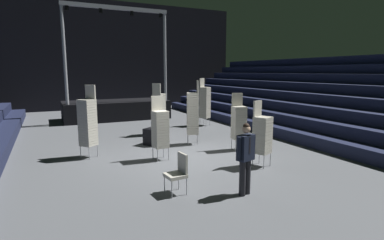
% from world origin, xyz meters
% --- Properties ---
extents(ground_plane, '(22.00, 30.00, 0.10)m').
position_xyz_m(ground_plane, '(0.00, 0.00, -0.05)').
color(ground_plane, '#515459').
extents(arena_end_wall, '(22.00, 0.30, 8.00)m').
position_xyz_m(arena_end_wall, '(0.00, 15.00, 4.00)').
color(arena_end_wall, black).
rests_on(arena_end_wall, ground_plane).
extents(bleacher_bank_right, '(6.00, 24.00, 3.60)m').
position_xyz_m(bleacher_bank_right, '(8.00, 1.00, 1.80)').
color(bleacher_bank_right, '#191E38').
rests_on(bleacher_bank_right, ground_plane).
extents(stage_riser, '(6.01, 2.70, 6.31)m').
position_xyz_m(stage_riser, '(0.00, 9.40, 0.67)').
color(stage_riser, black).
rests_on(stage_riser, ground_plane).
extents(man_with_tie, '(0.57, 0.33, 1.68)m').
position_xyz_m(man_with_tie, '(0.26, -3.42, 0.95)').
color(man_with_tie, black).
rests_on(man_with_tie, ground_plane).
extents(chair_stack_front_left, '(0.52, 0.52, 2.05)m').
position_xyz_m(chair_stack_front_left, '(2.44, 0.08, 1.03)').
color(chair_stack_front_left, '#B2B5BA').
rests_on(chair_stack_front_left, ground_plane).
extents(chair_stack_front_right, '(0.62, 0.62, 2.31)m').
position_xyz_m(chair_stack_front_right, '(0.78, 3.92, 1.15)').
color(chair_stack_front_right, '#B2B5BA').
rests_on(chair_stack_front_right, ground_plane).
extents(chair_stack_mid_left, '(0.62, 0.62, 2.39)m').
position_xyz_m(chair_stack_mid_left, '(-2.58, 1.39, 1.19)').
color(chair_stack_mid_left, '#B2B5BA').
rests_on(chair_stack_mid_left, ground_plane).
extents(chair_stack_mid_right, '(0.57, 0.57, 2.48)m').
position_xyz_m(chair_stack_mid_right, '(1.33, 1.59, 1.24)').
color(chair_stack_mid_right, '#B2B5BA').
rests_on(chair_stack_mid_right, ground_plane).
extents(chair_stack_mid_centre, '(0.57, 0.57, 1.96)m').
position_xyz_m(chair_stack_mid_centre, '(1.97, -1.84, 0.98)').
color(chair_stack_mid_centre, '#B2B5BA').
rests_on(chair_stack_mid_centre, ground_plane).
extents(chair_stack_rear_left, '(0.47, 0.47, 2.05)m').
position_xyz_m(chair_stack_rear_left, '(-0.53, 0.12, 1.03)').
color(chair_stack_rear_left, '#B2B5BA').
rests_on(chair_stack_rear_left, ground_plane).
extents(chair_stack_rear_right, '(0.60, 0.60, 2.48)m').
position_xyz_m(chair_stack_rear_right, '(3.72, 5.08, 1.24)').
color(chair_stack_rear_right, '#B2B5BA').
rests_on(chair_stack_rear_right, ground_plane).
extents(equipment_road_case, '(1.08, 1.00, 0.64)m').
position_xyz_m(equipment_road_case, '(0.04, 2.24, 0.32)').
color(equipment_road_case, black).
rests_on(equipment_road_case, ground_plane).
extents(loose_chair_near_man, '(0.48, 0.48, 0.95)m').
position_xyz_m(loose_chair_near_man, '(-1.10, -2.67, 0.53)').
color(loose_chair_near_man, '#B2B5BA').
rests_on(loose_chair_near_man, ground_plane).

